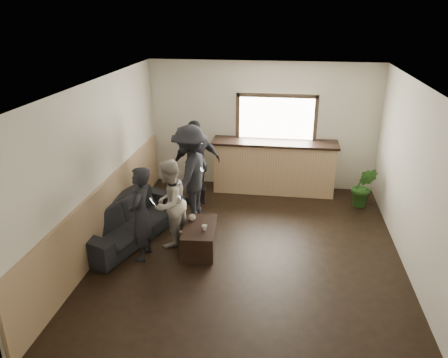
% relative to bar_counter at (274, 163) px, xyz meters
% --- Properties ---
extents(ground, '(5.00, 6.00, 0.01)m').
position_rel_bar_counter_xyz_m(ground, '(-0.30, -2.70, -0.64)').
color(ground, black).
extents(room_shell, '(5.01, 6.01, 2.80)m').
position_rel_bar_counter_xyz_m(room_shell, '(-1.04, -2.70, 0.83)').
color(room_shell, silver).
rests_on(room_shell, ground).
extents(bar_counter, '(2.70, 0.68, 2.13)m').
position_rel_bar_counter_xyz_m(bar_counter, '(0.00, 0.00, 0.00)').
color(bar_counter, tan).
rests_on(bar_counter, ground).
extents(sofa, '(1.61, 2.48, 0.68)m').
position_rel_bar_counter_xyz_m(sofa, '(-2.45, -2.48, -0.30)').
color(sofa, black).
rests_on(sofa, ground).
extents(coffee_table, '(0.61, 1.00, 0.43)m').
position_rel_bar_counter_xyz_m(coffee_table, '(-1.13, -2.73, -0.43)').
color(coffee_table, black).
rests_on(coffee_table, ground).
extents(cup_a, '(0.14, 0.14, 0.09)m').
position_rel_bar_counter_xyz_m(cup_a, '(-1.30, -2.52, -0.17)').
color(cup_a, silver).
rests_on(cup_a, coffee_table).
extents(cup_b, '(0.13, 0.13, 0.09)m').
position_rel_bar_counter_xyz_m(cup_b, '(-1.02, -2.83, -0.17)').
color(cup_b, silver).
rests_on(cup_b, coffee_table).
extents(potted_plant, '(0.55, 0.48, 0.87)m').
position_rel_bar_counter_xyz_m(potted_plant, '(1.85, -0.58, -0.20)').
color(potted_plant, '#2D6623').
rests_on(potted_plant, ground).
extents(person_a, '(0.46, 0.58, 1.57)m').
position_rel_bar_counter_xyz_m(person_a, '(-2.00, -3.11, 0.15)').
color(person_a, black).
rests_on(person_a, ground).
extents(person_b, '(0.76, 0.87, 1.53)m').
position_rel_bar_counter_xyz_m(person_b, '(-1.67, -2.60, 0.12)').
color(person_b, '#BEB6AB').
rests_on(person_b, ground).
extents(person_c, '(0.92, 1.33, 1.88)m').
position_rel_bar_counter_xyz_m(person_c, '(-1.51, -1.65, 0.30)').
color(person_c, black).
rests_on(person_c, ground).
extents(person_d, '(1.11, 0.94, 1.78)m').
position_rel_bar_counter_xyz_m(person_d, '(-1.55, -0.91, 0.25)').
color(person_d, black).
rests_on(person_d, ground).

